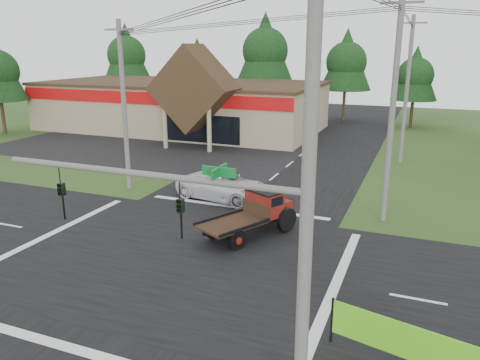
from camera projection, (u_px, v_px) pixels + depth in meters
The scene contains 18 objects.
ground at pixel (177, 256), 20.62m from camera, with size 120.00×120.00×0.00m, color #263F16.
road_ns at pixel (177, 256), 20.61m from camera, with size 12.00×120.00×0.02m, color black.
road_ew at pixel (177, 256), 20.61m from camera, with size 120.00×12.00×0.02m, color black.
parking_apron at pixel (144, 148), 42.58m from camera, with size 28.00×14.00×0.02m, color black.
cvs_building at pixel (182, 104), 51.87m from camera, with size 30.40×18.20×9.19m.
traffic_signal_mast at pixel (233, 251), 10.63m from camera, with size 8.12×0.24×7.00m.
utility_pole_nr at pixel (307, 209), 9.70m from camera, with size 2.00×0.30×11.00m.
utility_pole_nw at pixel (124, 105), 29.14m from camera, with size 2.00×0.30×10.50m.
utility_pole_ne at pixel (393, 109), 23.29m from camera, with size 2.00×0.30×11.50m.
utility_pole_n at pixel (407, 90), 35.83m from camera, with size 2.00×0.30×11.20m.
tree_row_a at pixel (126, 53), 64.84m from camera, with size 6.72×6.72×12.12m.
tree_row_b at pixel (198, 64), 63.42m from camera, with size 5.60×5.60×10.10m.
tree_row_c at pixel (265, 48), 58.41m from camera, with size 7.28×7.28×13.13m.
tree_row_d at pixel (347, 60), 56.10m from camera, with size 6.16×6.16×11.11m.
tree_row_e at pixel (415, 74), 51.83m from camera, with size 5.04×5.04×9.09m.
antique_flatbed_truck at pixel (249, 215), 22.56m from camera, with size 1.98×5.18×2.17m, color #58140C, non-canonical shape.
roadside_banner at pixel (404, 346), 13.19m from camera, with size 4.49×0.13×1.53m, color #5BBF19, non-canonical shape.
white_pickup at pixel (224, 186), 28.16m from camera, with size 2.69×5.83×1.62m, color silver.
Camera 1 is at (9.61, -16.52, 8.89)m, focal length 35.00 mm.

